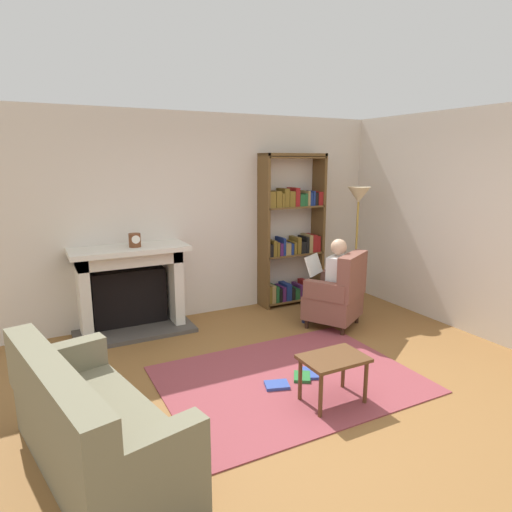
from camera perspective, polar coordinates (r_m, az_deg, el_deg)
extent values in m
plane|color=olive|center=(4.25, 6.53, -17.28)|extent=(14.00, 14.00, 0.00)
cube|color=beige|center=(6.02, -6.78, 5.13)|extent=(5.60, 0.10, 2.70)
cube|color=beige|center=(6.45, 20.44, 4.91)|extent=(0.10, 5.20, 2.70)
cube|color=#8F3D45|center=(4.47, 4.32, -15.58)|extent=(2.40, 1.80, 0.01)
cube|color=#4C4742|center=(5.72, -15.32, -9.37)|extent=(1.41, 0.64, 0.05)
cube|color=black|center=(5.80, -16.00, -5.17)|extent=(0.89, 0.20, 0.70)
cube|color=silver|center=(5.58, -21.33, -5.06)|extent=(0.12, 0.44, 1.02)
cube|color=silver|center=(5.78, -10.50, -3.82)|extent=(0.12, 0.44, 1.02)
cube|color=silver|center=(5.55, -16.07, -0.20)|extent=(1.21, 0.44, 0.16)
cube|color=silver|center=(5.47, -16.01, 0.80)|extent=(1.37, 0.56, 0.06)
cylinder|color=brown|center=(5.44, -15.39, 1.98)|extent=(0.14, 0.14, 0.16)
cylinder|color=white|center=(5.38, -15.25, 2.08)|extent=(0.10, 0.01, 0.10)
cube|color=brown|center=(6.20, 1.00, 3.02)|extent=(0.04, 0.32, 2.19)
cube|color=brown|center=(6.69, 8.02, 3.58)|extent=(0.04, 0.32, 2.19)
cube|color=brown|center=(6.36, 4.81, 12.91)|extent=(0.97, 0.32, 0.04)
cube|color=brown|center=(6.67, 4.48, -5.48)|extent=(0.93, 0.32, 0.02)
cube|color=brown|center=(6.42, 1.40, -4.85)|extent=(0.04, 0.26, 0.25)
cube|color=#997F4C|center=(6.45, 1.83, -4.77)|extent=(0.06, 0.26, 0.26)
cube|color=#1E592D|center=(6.48, 2.30, -4.79)|extent=(0.05, 0.26, 0.24)
cube|color=black|center=(6.51, 2.72, -4.88)|extent=(0.04, 0.26, 0.20)
cube|color=#4C1E59|center=(6.54, 3.16, -4.75)|extent=(0.06, 0.26, 0.21)
cube|color=navy|center=(6.57, 3.78, -4.52)|extent=(0.09, 0.26, 0.25)
cube|color=black|center=(6.62, 4.34, -4.71)|extent=(0.06, 0.26, 0.18)
cube|color=#1E592D|center=(6.66, 4.84, -4.70)|extent=(0.07, 0.26, 0.16)
cube|color=#4C1E59|center=(6.68, 5.34, -4.41)|extent=(0.05, 0.26, 0.21)
cube|color=brown|center=(6.72, 5.71, -4.47)|extent=(0.04, 0.26, 0.18)
cube|color=maroon|center=(6.75, 6.26, -4.11)|extent=(0.09, 0.26, 0.25)
cube|color=black|center=(6.80, 6.86, -4.14)|extent=(0.07, 0.26, 0.21)
cube|color=maroon|center=(6.84, 7.31, -4.29)|extent=(0.05, 0.26, 0.16)
cube|color=brown|center=(6.50, 4.59, 0.31)|extent=(0.93, 0.32, 0.02)
cube|color=black|center=(6.27, 1.50, 0.85)|extent=(0.06, 0.26, 0.18)
cube|color=brown|center=(6.29, 1.97, 1.10)|extent=(0.06, 0.26, 0.22)
cube|color=brown|center=(6.32, 2.39, 1.03)|extent=(0.04, 0.26, 0.20)
cube|color=#4C1E59|center=(6.35, 2.81, 0.99)|extent=(0.05, 0.26, 0.18)
cube|color=navy|center=(6.36, 3.17, 1.33)|extent=(0.04, 0.26, 0.25)
cube|color=#997F4C|center=(6.40, 3.67, 1.04)|extent=(0.08, 0.26, 0.17)
cube|color=navy|center=(6.44, 4.18, 1.06)|extent=(0.04, 0.26, 0.16)
cube|color=brown|center=(6.46, 4.58, 1.15)|extent=(0.05, 0.26, 0.17)
cube|color=brown|center=(6.49, 5.07, 1.48)|extent=(0.06, 0.26, 0.24)
cube|color=black|center=(6.54, 5.62, 1.23)|extent=(0.09, 0.26, 0.17)
cube|color=black|center=(6.57, 6.13, 1.57)|extent=(0.04, 0.26, 0.24)
cube|color=#997F4C|center=(6.60, 6.56, 1.71)|extent=(0.06, 0.26, 0.26)
cube|color=maroon|center=(6.64, 7.06, 1.73)|extent=(0.08, 0.26, 0.25)
cube|color=maroon|center=(6.68, 7.54, 1.70)|extent=(0.05, 0.26, 0.23)
cube|color=brown|center=(6.39, 4.69, 6.37)|extent=(0.93, 0.32, 0.02)
cube|color=brown|center=(6.17, 1.67, 7.34)|extent=(0.09, 0.26, 0.22)
cube|color=brown|center=(6.22, 2.45, 7.38)|extent=(0.09, 0.26, 0.22)
cube|color=brown|center=(6.25, 3.00, 7.26)|extent=(0.04, 0.26, 0.19)
cube|color=brown|center=(6.28, 3.48, 7.56)|extent=(0.07, 0.26, 0.26)
cube|color=brown|center=(6.33, 4.18, 7.40)|extent=(0.09, 0.26, 0.21)
cube|color=maroon|center=(6.37, 4.84, 7.63)|extent=(0.07, 0.26, 0.26)
cube|color=#1E592D|center=(6.42, 5.47, 7.24)|extent=(0.09, 0.26, 0.17)
cube|color=#1E592D|center=(6.46, 5.95, 7.30)|extent=(0.04, 0.26, 0.18)
cube|color=#997F4C|center=(6.48, 6.29, 7.47)|extent=(0.04, 0.26, 0.21)
cube|color=navy|center=(6.50, 6.60, 7.37)|extent=(0.04, 0.26, 0.19)
cube|color=navy|center=(6.53, 6.93, 7.47)|extent=(0.04, 0.26, 0.21)
cube|color=black|center=(6.55, 7.26, 7.37)|extent=(0.05, 0.26, 0.18)
cube|color=maroon|center=(6.60, 7.79, 7.43)|extent=(0.08, 0.26, 0.19)
cube|color=brown|center=(6.36, 4.80, 12.55)|extent=(0.93, 0.32, 0.02)
cylinder|color=#331E14|center=(6.15, 8.61, -7.16)|extent=(0.05, 0.05, 0.12)
cylinder|color=#331E14|center=(5.71, 6.56, -8.66)|extent=(0.05, 0.05, 0.12)
cylinder|color=#331E14|center=(5.99, 12.87, -7.86)|extent=(0.05, 0.05, 0.12)
cylinder|color=#331E14|center=(5.54, 11.13, -9.48)|extent=(0.05, 0.05, 0.12)
cube|color=brown|center=(5.77, 9.87, -6.31)|extent=(0.86, 0.84, 0.30)
cube|color=brown|center=(5.57, 12.32, -2.53)|extent=(0.63, 0.47, 0.55)
cube|color=brown|center=(5.94, 10.94, -3.20)|extent=(0.38, 0.52, 0.22)
cube|color=brown|center=(5.45, 8.91, -4.51)|extent=(0.38, 0.52, 0.22)
cube|color=white|center=(5.64, 10.49, -2.53)|extent=(0.38, 0.34, 0.50)
sphere|color=#D8AD8C|center=(5.56, 10.64, 1.16)|extent=(0.20, 0.20, 0.20)
cube|color=#191E3F|center=(5.83, 8.87, -4.00)|extent=(0.31, 0.40, 0.12)
cube|color=#191E3F|center=(5.69, 8.24, -4.40)|extent=(0.31, 0.40, 0.12)
cylinder|color=#191E3F|center=(5.98, 7.10, -6.14)|extent=(0.10, 0.10, 0.42)
cylinder|color=#191E3F|center=(5.84, 6.44, -6.57)|extent=(0.10, 0.10, 0.42)
cube|color=white|center=(5.74, 7.46, -1.14)|extent=(0.36, 0.28, 0.25)
cube|color=#747057|center=(3.48, -19.48, -21.47)|extent=(1.06, 1.81, 0.40)
cube|color=#747057|center=(3.20, -24.74, -16.23)|extent=(0.57, 1.70, 0.45)
cube|color=#747057|center=(2.70, -13.65, -23.68)|extent=(0.72, 0.31, 0.24)
cube|color=#747057|center=(3.98, -23.85, -12.10)|extent=(0.72, 0.31, 0.24)
cube|color=brown|center=(3.97, 9.99, -12.90)|extent=(0.56, 0.39, 0.03)
cylinder|color=brown|center=(3.83, 8.34, -17.43)|extent=(0.04, 0.04, 0.40)
cylinder|color=brown|center=(4.10, 13.97, -15.59)|extent=(0.04, 0.04, 0.40)
cylinder|color=brown|center=(4.05, 5.72, -15.60)|extent=(0.04, 0.04, 0.40)
cylinder|color=brown|center=(4.31, 11.21, -14.02)|extent=(0.04, 0.04, 0.40)
cube|color=#334CA5|center=(4.32, 2.71, -16.30)|extent=(0.26, 0.22, 0.03)
cube|color=#334CA5|center=(4.56, 7.03, -14.78)|extent=(0.26, 0.29, 0.03)
cube|color=#267233|center=(4.48, 5.97, -15.25)|extent=(0.24, 0.26, 0.03)
cylinder|color=#B7933F|center=(6.73, 12.46, -5.99)|extent=(0.24, 0.24, 0.03)
cylinder|color=#B7933F|center=(6.53, 12.77, 0.33)|extent=(0.03, 0.03, 1.48)
cone|color=beige|center=(6.42, 13.13, 7.71)|extent=(0.32, 0.32, 0.22)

